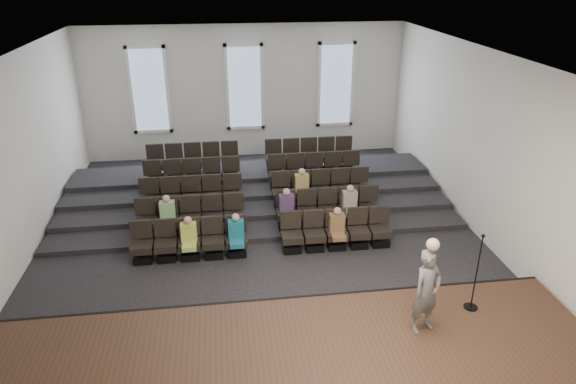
% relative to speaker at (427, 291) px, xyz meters
% --- Properties ---
extents(ground, '(14.00, 14.00, 0.00)m').
position_rel_speaker_xyz_m(ground, '(-2.70, 4.67, -1.36)').
color(ground, black).
rests_on(ground, ground).
extents(ceiling, '(12.00, 14.00, 0.02)m').
position_rel_speaker_xyz_m(ceiling, '(-2.70, 4.67, 3.65)').
color(ceiling, white).
rests_on(ceiling, ground).
extents(wall_back, '(12.00, 0.04, 5.00)m').
position_rel_speaker_xyz_m(wall_back, '(-2.70, 11.69, 1.14)').
color(wall_back, silver).
rests_on(wall_back, ground).
extents(wall_front, '(12.00, 0.04, 5.00)m').
position_rel_speaker_xyz_m(wall_front, '(-2.70, -2.35, 1.14)').
color(wall_front, silver).
rests_on(wall_front, ground).
extents(wall_left, '(0.04, 14.00, 5.00)m').
position_rel_speaker_xyz_m(wall_left, '(-8.72, 4.67, 1.14)').
color(wall_left, silver).
rests_on(wall_left, ground).
extents(wall_right, '(0.04, 14.00, 5.00)m').
position_rel_speaker_xyz_m(wall_right, '(3.32, 4.67, 1.14)').
color(wall_right, silver).
rests_on(wall_right, ground).
extents(stage, '(11.80, 3.60, 0.50)m').
position_rel_speaker_xyz_m(stage, '(-2.70, -0.43, -1.11)').
color(stage, '#41281B').
rests_on(stage, ground).
extents(stage_lip, '(11.80, 0.06, 0.52)m').
position_rel_speaker_xyz_m(stage_lip, '(-2.70, 1.34, -1.11)').
color(stage_lip, black).
rests_on(stage_lip, ground).
extents(risers, '(11.80, 4.80, 0.60)m').
position_rel_speaker_xyz_m(risers, '(-2.70, 7.84, -1.17)').
color(risers, black).
rests_on(risers, ground).
extents(seating_rows, '(6.80, 4.70, 1.67)m').
position_rel_speaker_xyz_m(seating_rows, '(-2.70, 6.21, -0.68)').
color(seating_rows, black).
rests_on(seating_rows, ground).
extents(windows, '(8.44, 0.10, 3.24)m').
position_rel_speaker_xyz_m(windows, '(-2.70, 11.62, 1.34)').
color(windows, white).
rests_on(windows, wall_back).
extents(audience, '(5.45, 2.64, 1.10)m').
position_rel_speaker_xyz_m(audience, '(-2.51, 4.82, -0.58)').
color(audience, '#B8C34E').
rests_on(audience, seating_rows).
extents(speaker, '(0.74, 0.62, 1.73)m').
position_rel_speaker_xyz_m(speaker, '(0.00, 0.00, 0.00)').
color(speaker, '#5A5855').
rests_on(speaker, stage).
extents(mic_stand, '(0.29, 0.29, 1.73)m').
position_rel_speaker_xyz_m(mic_stand, '(1.24, 0.49, -0.35)').
color(mic_stand, black).
rests_on(mic_stand, stage).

